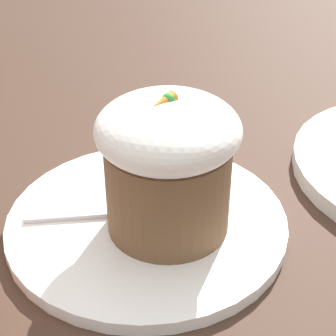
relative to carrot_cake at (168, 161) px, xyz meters
The scene contains 4 objects.
ground_plane 0.07m from the carrot_cake, 74.33° to the right, with size 4.00×4.00×0.00m, color #3D281E.
dessert_plate 0.06m from the carrot_cake, 74.33° to the right, with size 0.21×0.21×0.01m.
carrot_cake is the anchor object (origin of this frame).
spoon 0.06m from the carrot_cake, 75.89° to the right, with size 0.11×0.09×0.01m.
Camera 1 is at (0.23, 0.25, 0.27)m, focal length 60.00 mm.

